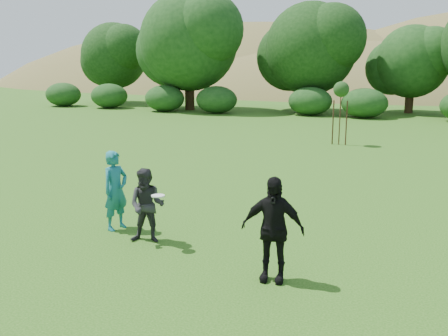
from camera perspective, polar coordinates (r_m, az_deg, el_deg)
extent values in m
plane|color=#19470C|center=(10.17, -6.65, -9.36)|extent=(120.00, 120.00, 0.00)
imported|color=#196C74|center=(11.36, -12.29, -2.52)|extent=(0.57, 0.74, 1.79)
imported|color=#29282B|center=(10.45, -8.79, -4.28)|extent=(0.89, 0.77, 1.57)
imported|color=black|center=(8.55, 5.57, -6.96)|extent=(1.13, 0.58, 1.84)
cylinder|color=white|center=(10.01, -7.55, -3.16)|extent=(0.27, 0.27, 0.03)
cylinder|color=#3C2417|center=(23.17, 13.11, 5.67)|extent=(0.05, 0.05, 2.50)
sphere|color=#204418|center=(23.07, 13.26, 8.76)|extent=(0.70, 0.70, 0.70)
cylinder|color=#392316|center=(23.25, 12.35, 5.11)|extent=(0.06, 0.06, 2.00)
cylinder|color=#3E2618|center=(23.15, 13.81, 5.01)|extent=(0.06, 0.06, 2.00)
ellipsoid|color=olive|center=(85.15, 1.96, 1.34)|extent=(110.00, 70.00, 44.00)
ellipsoid|color=olive|center=(67.89, 14.25, 2.01)|extent=(80.00, 50.00, 28.00)
cylinder|color=#3A2616|center=(46.69, -12.29, 8.84)|extent=(0.65, 0.65, 2.62)
sphere|color=#194214|center=(46.63, -12.46, 12.42)|extent=(5.80, 5.80, 5.80)
cylinder|color=#3A2616|center=(39.48, -3.95, 8.93)|extent=(0.73, 0.73, 3.15)
sphere|color=#194214|center=(39.45, -4.03, 14.24)|extent=(7.54, 7.54, 7.54)
cylinder|color=#3A2616|center=(38.29, 9.70, 8.44)|extent=(0.68, 0.68, 2.80)
sphere|color=#194214|center=(38.24, 9.88, 13.31)|extent=(6.73, 6.73, 6.73)
cylinder|color=#3A2616|center=(39.34, 20.43, 7.57)|extent=(0.60, 0.60, 2.27)
sphere|color=#194214|center=(39.25, 20.71, 11.31)|extent=(5.22, 5.22, 5.22)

